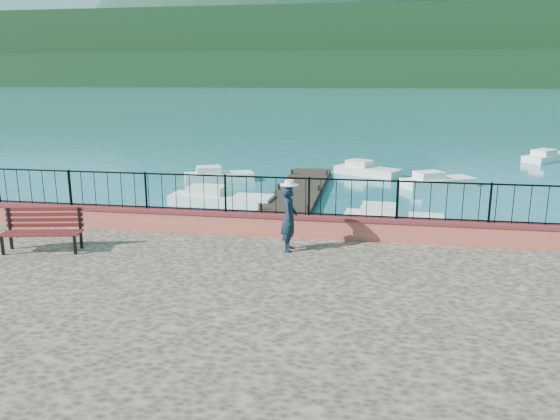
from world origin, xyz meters
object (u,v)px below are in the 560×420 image
(boat_1, at_px, (393,215))
(park_bench, at_px, (43,239))
(person, at_px, (289,218))
(boat_3, at_px, (219,173))
(boat_0, at_px, (221,195))
(boat_2, at_px, (438,179))
(boat_5, at_px, (549,155))
(boat_4, at_px, (368,168))

(boat_1, bearing_deg, park_bench, -132.33)
(person, bearing_deg, boat_3, 20.64)
(park_bench, bearing_deg, boat_0, 70.54)
(boat_2, bearing_deg, park_bench, -151.72)
(boat_0, relative_size, boat_2, 1.19)
(park_bench, xyz_separation_m, boat_0, (1.40, 10.37, -1.10))
(person, distance_m, boat_5, 28.19)
(boat_3, bearing_deg, boat_1, -62.52)
(boat_2, distance_m, boat_3, 11.00)
(boat_4, bearing_deg, boat_3, -127.76)
(boat_2, relative_size, boat_5, 0.83)
(boat_0, distance_m, boat_2, 10.94)
(boat_2, relative_size, boat_3, 1.03)
(boat_1, bearing_deg, person, -107.12)
(person, relative_size, boat_2, 0.44)
(boat_4, bearing_deg, person, -65.31)
(park_bench, distance_m, person, 5.85)
(boat_1, height_order, boat_2, same)
(park_bench, xyz_separation_m, person, (5.73, 1.05, 0.49))
(boat_1, height_order, boat_4, same)
(park_bench, xyz_separation_m, boat_5, (18.74, 26.01, -1.10))
(boat_1, distance_m, boat_2, 8.19)
(person, bearing_deg, boat_4, -6.76)
(boat_0, relative_size, boat_3, 1.23)
(boat_0, distance_m, boat_3, 5.44)
(person, height_order, boat_0, person)
(boat_2, xyz_separation_m, boat_4, (-3.46, 2.71, 0.00))
(boat_3, bearing_deg, boat_0, -94.71)
(boat_0, height_order, boat_2, same)
(park_bench, distance_m, boat_3, 15.62)
(boat_1, distance_m, boat_5, 20.65)
(person, xyz_separation_m, boat_4, (1.62, 17.62, -1.59))
(person, relative_size, boat_5, 0.36)
(boat_4, bearing_deg, boat_0, -95.71)
(boat_0, xyz_separation_m, boat_4, (5.95, 8.30, 0.00))
(boat_0, bearing_deg, person, -62.81)
(park_bench, xyz_separation_m, boat_1, (8.43, 8.12, -1.10))
(person, xyz_separation_m, boat_2, (5.08, 14.91, -1.59))
(boat_2, distance_m, boat_4, 4.40)
(boat_4, bearing_deg, boat_1, -54.23)
(boat_0, bearing_deg, park_bench, -95.42)
(park_bench, height_order, person, person)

